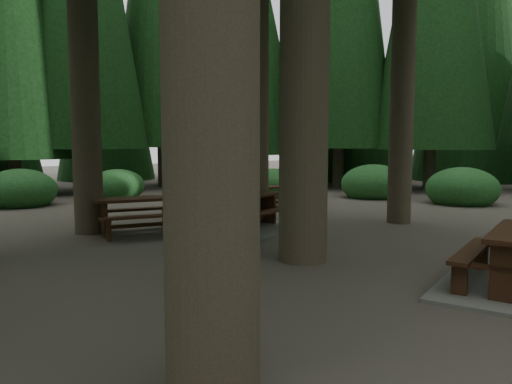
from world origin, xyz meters
TOP-DOWN VIEW (x-y plane):
  - ground at (0.00, 0.00)m, footprint 80.00×80.00m
  - picnic_table_c at (1.77, 3.37)m, footprint 3.08×2.87m
  - picnic_table_d at (4.69, 6.27)m, footprint 1.65×1.37m
  - picnic_table_f at (-0.61, 4.28)m, footprint 2.11×1.80m
  - shrub_ring at (0.70, 0.75)m, footprint 23.86×24.64m

SIDE VIEW (x-z plane):
  - ground at x=0.00m, z-range 0.00..0.00m
  - picnic_table_c at x=1.77m, z-range -0.13..0.71m
  - shrub_ring at x=0.70m, z-range -0.35..1.15m
  - picnic_table_d at x=4.69m, z-range 0.11..0.79m
  - picnic_table_f at x=-0.61m, z-range 0.13..0.95m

